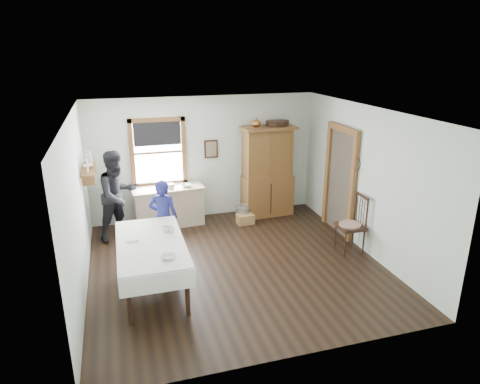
# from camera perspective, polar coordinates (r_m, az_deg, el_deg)

# --- Properties ---
(room) EXTENTS (5.01, 5.01, 2.70)m
(room) POSITION_cam_1_polar(r_m,az_deg,el_deg) (7.17, -0.63, -0.15)
(room) COLOR black
(room) RESTS_ON ground
(window) EXTENTS (1.18, 0.07, 1.48)m
(window) POSITION_cam_1_polar(r_m,az_deg,el_deg) (9.26, -10.87, 5.71)
(window) COLOR white
(window) RESTS_ON room
(doorway) EXTENTS (0.09, 1.14, 2.22)m
(doorway) POSITION_cam_1_polar(r_m,az_deg,el_deg) (8.90, 13.22, 1.87)
(doorway) COLOR #473E33
(doorway) RESTS_ON room
(wall_shelf) EXTENTS (0.24, 1.00, 0.44)m
(wall_shelf) POSITION_cam_1_polar(r_m,az_deg,el_deg) (8.35, -19.54, 3.10)
(wall_shelf) COLOR brown
(wall_shelf) RESTS_ON room
(framed_picture) EXTENTS (0.30, 0.04, 0.40)m
(framed_picture) POSITION_cam_1_polar(r_m,az_deg,el_deg) (9.45, -3.86, 5.74)
(framed_picture) COLOR black
(framed_picture) RESTS_ON room
(rug_beater) EXTENTS (0.01, 0.27, 0.27)m
(rug_beater) POSITION_cam_1_polar(r_m,az_deg,el_deg) (8.30, 15.32, 4.48)
(rug_beater) COLOR black
(rug_beater) RESTS_ON room
(work_counter) EXTENTS (1.52, 0.66, 0.85)m
(work_counter) POSITION_cam_1_polar(r_m,az_deg,el_deg) (9.30, -9.47, -1.92)
(work_counter) COLOR tan
(work_counter) RESTS_ON room
(china_hutch) EXTENTS (1.23, 0.63, 2.04)m
(china_hutch) POSITION_cam_1_polar(r_m,az_deg,el_deg) (9.63, 3.71, 2.74)
(china_hutch) COLOR brown
(china_hutch) RESTS_ON room
(dining_table) EXTENTS (1.07, 2.02, 0.81)m
(dining_table) POSITION_cam_1_polar(r_m,az_deg,el_deg) (6.99, -11.60, -9.55)
(dining_table) COLOR white
(dining_table) RESTS_ON room
(spindle_chair) EXTENTS (0.53, 0.53, 1.11)m
(spindle_chair) POSITION_cam_1_polar(r_m,az_deg,el_deg) (8.23, 14.52, -4.12)
(spindle_chair) COLOR black
(spindle_chair) RESTS_ON room
(pail) EXTENTS (0.39, 0.39, 0.32)m
(pail) POSITION_cam_1_polar(r_m,az_deg,el_deg) (9.48, 0.36, -2.99)
(pail) COLOR #9A9DA2
(pail) RESTS_ON room
(wicker_basket) EXTENTS (0.37, 0.27, 0.21)m
(wicker_basket) POSITION_cam_1_polar(r_m,az_deg,el_deg) (9.37, 0.72, -3.61)
(wicker_basket) COLOR #9B7946
(wicker_basket) RESTS_ON room
(woman_blue) EXTENTS (0.57, 0.47, 1.33)m
(woman_blue) POSITION_cam_1_polar(r_m,az_deg,el_deg) (7.96, -10.15, -3.74)
(woman_blue) COLOR navy
(woman_blue) RESTS_ON room
(figure_dark) EXTENTS (1.02, 0.98, 1.66)m
(figure_dark) POSITION_cam_1_polar(r_m,az_deg,el_deg) (8.82, -15.95, -0.79)
(figure_dark) COLOR black
(figure_dark) RESTS_ON room
(table_cup_a) EXTENTS (0.15, 0.15, 0.09)m
(table_cup_a) POSITION_cam_1_polar(r_m,az_deg,el_deg) (7.11, -9.75, -4.87)
(table_cup_a) COLOR white
(table_cup_a) RESTS_ON dining_table
(table_cup_b) EXTENTS (0.13, 0.13, 0.10)m
(table_cup_b) POSITION_cam_1_polar(r_m,az_deg,el_deg) (7.05, -9.11, -5.02)
(table_cup_b) COLOR white
(table_cup_b) RESTS_ON dining_table
(table_bowl) EXTENTS (0.30, 0.30, 0.06)m
(table_bowl) POSITION_cam_1_polar(r_m,az_deg,el_deg) (6.25, -9.58, -8.50)
(table_bowl) COLOR white
(table_bowl) RESTS_ON dining_table
(counter_book) EXTENTS (0.25, 0.25, 0.02)m
(counter_book) POSITION_cam_1_polar(r_m,az_deg,el_deg) (9.28, -9.68, 0.87)
(counter_book) COLOR #796651
(counter_book) RESTS_ON work_counter
(counter_bowl) EXTENTS (0.26, 0.26, 0.07)m
(counter_bowl) POSITION_cam_1_polar(r_m,az_deg,el_deg) (9.13, -7.25, 0.85)
(counter_bowl) COLOR white
(counter_bowl) RESTS_ON work_counter
(shelf_bowl) EXTENTS (0.22, 0.22, 0.05)m
(shelf_bowl) POSITION_cam_1_polar(r_m,az_deg,el_deg) (8.35, -19.55, 3.28)
(shelf_bowl) COLOR white
(shelf_bowl) RESTS_ON wall_shelf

